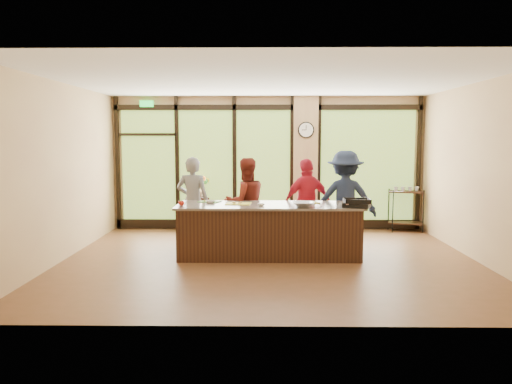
{
  "coord_description": "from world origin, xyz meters",
  "views": [
    {
      "loc": [
        -0.11,
        -8.3,
        2.06
      ],
      "look_at": [
        -0.23,
        0.4,
        1.12
      ],
      "focal_mm": 35.0,
      "sensor_mm": 36.0,
      "label": 1
    }
  ],
  "objects_px": {
    "cook_left": "(193,201)",
    "bar_cart": "(406,204)",
    "roasting_pan": "(357,205)",
    "flower_stand": "(199,214)",
    "island_base": "(269,231)",
    "cook_right": "(345,199)"
  },
  "relations": [
    {
      "from": "island_base",
      "to": "cook_left",
      "type": "distance_m",
      "value": 1.73
    },
    {
      "from": "island_base",
      "to": "flower_stand",
      "type": "xyz_separation_m",
      "value": [
        -1.54,
        2.44,
        -0.06
      ]
    },
    {
      "from": "bar_cart",
      "to": "flower_stand",
      "type": "bearing_deg",
      "value": -163.93
    },
    {
      "from": "island_base",
      "to": "flower_stand",
      "type": "distance_m",
      "value": 2.88
    },
    {
      "from": "cook_left",
      "to": "roasting_pan",
      "type": "bearing_deg",
      "value": 165.12
    },
    {
      "from": "bar_cart",
      "to": "roasting_pan",
      "type": "bearing_deg",
      "value": -104.15
    },
    {
      "from": "cook_left",
      "to": "cook_right",
      "type": "distance_m",
      "value": 2.9
    },
    {
      "from": "cook_left",
      "to": "flower_stand",
      "type": "distance_m",
      "value": 1.67
    },
    {
      "from": "island_base",
      "to": "bar_cart",
      "type": "height_order",
      "value": "bar_cart"
    },
    {
      "from": "cook_left",
      "to": "roasting_pan",
      "type": "height_order",
      "value": "cook_left"
    },
    {
      "from": "flower_stand",
      "to": "bar_cart",
      "type": "height_order",
      "value": "bar_cart"
    },
    {
      "from": "cook_left",
      "to": "flower_stand",
      "type": "bearing_deg",
      "value": -79.37
    },
    {
      "from": "cook_left",
      "to": "bar_cart",
      "type": "distance_m",
      "value": 4.81
    },
    {
      "from": "cook_left",
      "to": "flower_stand",
      "type": "relative_size",
      "value": 2.27
    },
    {
      "from": "island_base",
      "to": "cook_right",
      "type": "bearing_deg",
      "value": 28.75
    },
    {
      "from": "island_base",
      "to": "cook_left",
      "type": "xyz_separation_m",
      "value": [
        -1.45,
        0.85,
        0.42
      ]
    },
    {
      "from": "cook_right",
      "to": "cook_left",
      "type": "bearing_deg",
      "value": 4.6
    },
    {
      "from": "roasting_pan",
      "to": "bar_cart",
      "type": "relative_size",
      "value": 0.42
    },
    {
      "from": "cook_left",
      "to": "bar_cart",
      "type": "xyz_separation_m",
      "value": [
        4.53,
        1.6,
        -0.26
      ]
    },
    {
      "from": "island_base",
      "to": "cook_left",
      "type": "height_order",
      "value": "cook_left"
    },
    {
      "from": "roasting_pan",
      "to": "cook_right",
      "type": "bearing_deg",
      "value": 112.7
    },
    {
      "from": "flower_stand",
      "to": "bar_cart",
      "type": "relative_size",
      "value": 0.76
    }
  ]
}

